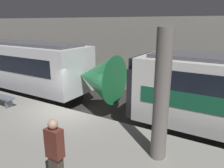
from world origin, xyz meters
name	(u,v)px	position (x,y,z in m)	size (l,w,h in m)	color
ground_plane	(69,130)	(0.00, 0.00, 0.00)	(120.00, 120.00, 0.00)	#282623
platform	(23,143)	(0.00, -2.37, 0.53)	(40.00, 4.74, 1.05)	gray
station_rear_barrier	(135,56)	(0.00, 6.83, 2.52)	(50.00, 0.15, 5.05)	#9E998E
support_pillar_near	(161,97)	(4.65, -1.39, 2.84)	(0.42, 0.42, 3.57)	slate
person_waiting	(55,152)	(3.05, -3.70, 1.94)	(0.38, 0.24, 1.69)	#473D33
platform_bench	(1,98)	(-2.83, -1.26, 1.39)	(1.50, 0.40, 0.45)	slate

